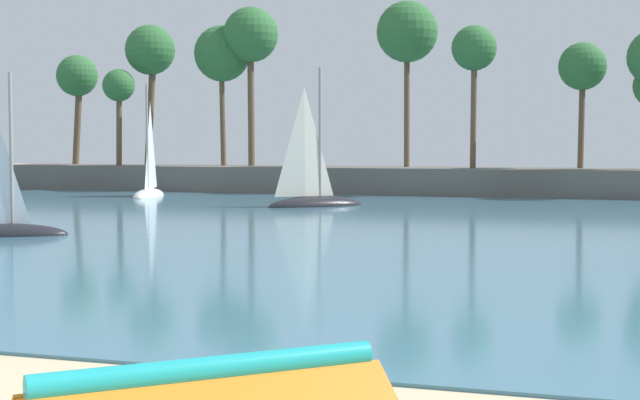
# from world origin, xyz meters

# --- Properties ---
(sea) EXTENTS (220.00, 90.38, 0.06)m
(sea) POSITION_xyz_m (0.00, 53.45, 0.03)
(sea) COLOR teal
(sea) RESTS_ON ground
(palm_headland) EXTENTS (80.64, 6.62, 13.01)m
(palm_headland) POSITION_xyz_m (-2.28, 58.91, 4.19)
(palm_headland) COLOR #605B54
(palm_headland) RESTS_ON ground
(folded_kite) EXTENTS (4.63, 4.61, 1.18)m
(folded_kite) POSITION_xyz_m (0.67, 4.09, 0.80)
(folded_kite) COLOR orange
(folded_kite) RESTS_ON ground
(sailboat_near_shore) EXTENTS (2.80, 5.39, 7.48)m
(sailboat_near_shore) POSITION_xyz_m (-24.55, 49.80, 0.74)
(sailboat_near_shore) COLOR white
(sailboat_near_shore) RESTS_ON sea
(sailboat_mid_bay) EXTENTS (4.53, 3.22, 6.41)m
(sailboat_mid_bay) POSITION_xyz_m (-17.26, 25.12, 0.64)
(sailboat_mid_bay) COLOR black
(sailboat_mid_bay) RESTS_ON sea
(sailboat_toward_headland) EXTENTS (5.03, 5.01, 7.91)m
(sailboat_toward_headland) POSITION_xyz_m (-11.78, 44.24, 0.77)
(sailboat_toward_headland) COLOR black
(sailboat_toward_headland) RESTS_ON sea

